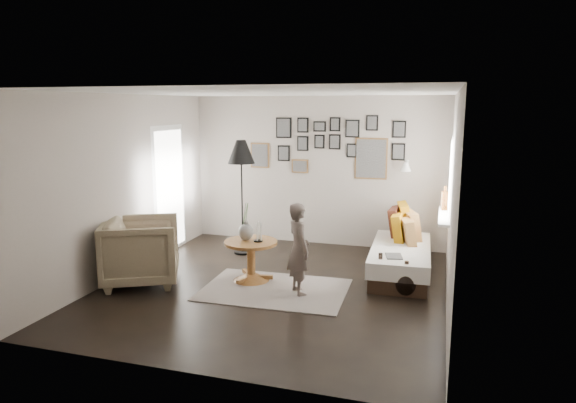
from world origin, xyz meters
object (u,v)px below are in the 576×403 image
(floor_lamp, at_px, (241,156))
(demijohn_small, at_px, (406,283))
(daybed, at_px, (401,254))
(pedestal_table, at_px, (251,262))
(vase, at_px, (246,229))
(demijohn_large, at_px, (380,276))
(armchair, at_px, (141,251))
(magazine_basket, at_px, (127,270))
(child, at_px, (299,249))

(floor_lamp, xyz_separation_m, demijohn_small, (2.76, -1.21, -1.46))
(daybed, xyz_separation_m, demijohn_small, (0.14, -0.92, -0.12))
(pedestal_table, relative_size, vase, 1.40)
(daybed, height_order, demijohn_small, daybed)
(vase, height_order, demijohn_large, vase)
(armchair, xyz_separation_m, demijohn_small, (3.55, 0.56, -0.28))
(vase, height_order, daybed, vase)
(pedestal_table, distance_m, demijohn_large, 1.78)
(floor_lamp, height_order, magazine_basket, floor_lamp)
(floor_lamp, bearing_deg, demijohn_small, -23.66)
(demijohn_large, height_order, demijohn_small, demijohn_large)
(magazine_basket, relative_size, child, 0.31)
(daybed, relative_size, child, 1.63)
(armchair, xyz_separation_m, demijohn_large, (3.20, 0.68, -0.26))
(demijohn_large, distance_m, child, 1.17)
(demijohn_small, bearing_deg, magazine_basket, -170.19)
(pedestal_table, height_order, demijohn_large, pedestal_table)
(floor_lamp, xyz_separation_m, child, (1.40, -1.54, -1.02))
(armchair, distance_m, child, 2.21)
(daybed, relative_size, demijohn_large, 3.88)
(demijohn_small, bearing_deg, floor_lamp, 156.34)
(vase, relative_size, demijohn_small, 1.14)
(child, bearing_deg, demijohn_small, -113.10)
(demijohn_small, distance_m, child, 1.46)
(pedestal_table, distance_m, demijohn_small, 2.13)
(armchair, height_order, demijohn_small, armchair)
(armchair, bearing_deg, vase, -95.08)
(vase, distance_m, demijohn_small, 2.28)
(magazine_basket, bearing_deg, armchair, 23.07)
(armchair, distance_m, demijohn_large, 3.28)
(demijohn_large, distance_m, demijohn_small, 0.37)
(magazine_basket, relative_size, demijohn_small, 0.82)
(vase, distance_m, floor_lamp, 1.62)
(magazine_basket, bearing_deg, vase, 21.88)
(armchair, bearing_deg, magazine_basket, 86.28)
(vase, xyz_separation_m, child, (0.85, -0.30, -0.14))
(pedestal_table, relative_size, demijohn_small, 1.60)
(pedestal_table, height_order, magazine_basket, pedestal_table)
(vase, xyz_separation_m, floor_lamp, (-0.55, 1.24, 0.89))
(daybed, height_order, demijohn_large, daybed)
(armchair, height_order, child, child)
(magazine_basket, height_order, demijohn_small, demijohn_small)
(daybed, distance_m, child, 1.77)
(magazine_basket, bearing_deg, demijohn_small, 9.81)
(demijohn_large, bearing_deg, daybed, 75.08)
(magazine_basket, distance_m, demijohn_large, 3.48)
(demijohn_large, bearing_deg, magazine_basket, -167.26)
(daybed, xyz_separation_m, demijohn_large, (-0.21, -0.80, -0.10))
(floor_lamp, relative_size, magazine_basket, 4.97)
(daybed, height_order, child, child)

